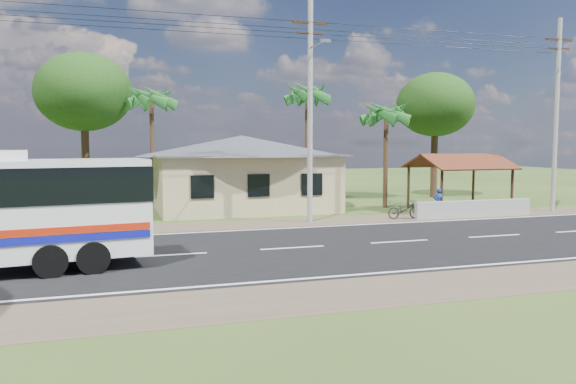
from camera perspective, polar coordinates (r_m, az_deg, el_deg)
name	(u,v)px	position (r m, az deg, el deg)	size (l,w,h in m)	color
ground	(293,248)	(21.20, 0.47, -5.74)	(120.00, 120.00, 0.00)	#2A4217
road	(293,248)	(21.20, 0.47, -5.72)	(120.00, 16.00, 0.03)	black
house	(242,165)	(33.67, -4.71, 2.75)	(12.40, 10.00, 5.00)	tan
waiting_shed	(459,164)	(34.35, 17.00, 2.74)	(5.20, 4.48, 3.35)	#352413
concrete_barrier	(474,209)	(31.58, 18.37, -1.62)	(7.00, 0.30, 0.90)	#9E9E99
utility_poles	(304,106)	(27.89, 1.62, 8.73)	(32.80, 2.22, 11.00)	#9E9E99
palm_near	(386,114)	(34.73, 9.95, 7.83)	(2.80, 2.80, 6.70)	#47301E
palm_mid	(307,94)	(37.58, 1.95, 9.89)	(2.80, 2.80, 8.20)	#47301E
palm_far	(151,99)	(36.01, -13.72, 9.20)	(2.80, 2.80, 7.70)	#47301E
tree_behind_house	(84,92)	(37.99, -20.05, 9.48)	(6.00, 6.00, 9.61)	#47301E
tree_behind_shed	(435,105)	(42.34, 14.74, 8.53)	(5.60, 5.60, 9.02)	#47301E
motorcycle	(404,209)	(29.94, 11.73, -1.75)	(0.65, 1.85, 0.97)	black
person	(438,202)	(31.62, 15.01, -0.98)	(0.55, 0.36, 1.50)	navy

